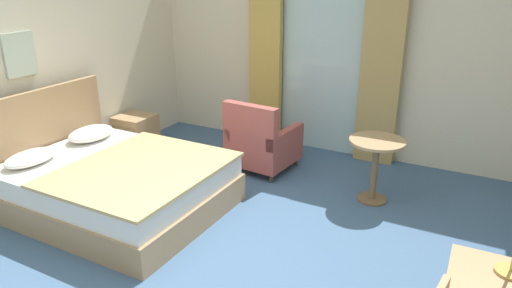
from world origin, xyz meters
TOP-DOWN VIEW (x-y plane):
  - ground at (0.00, 0.00)m, footprint 5.70×6.58m
  - wall_back at (0.00, 3.03)m, footprint 5.30×0.12m
  - balcony_glass_door at (-0.12, 2.95)m, footprint 1.13×0.02m
  - curtain_panel_left at (-0.91, 2.85)m, footprint 0.46×0.10m
  - curtain_panel_right at (0.66, 2.85)m, footprint 0.49×0.10m
  - bed at (-1.41, 0.35)m, footprint 2.15×1.70m
  - nightstand at (-2.26, 1.68)m, footprint 0.46×0.46m
  - armchair_by_window at (-0.49, 1.92)m, footprint 0.77×0.79m
  - round_cafe_table at (0.94, 1.76)m, footprint 0.58×0.58m
  - framed_picture at (-2.51, 0.35)m, footprint 0.03×0.36m

SIDE VIEW (x-z plane):
  - ground at x=0.00m, z-range -0.10..0.00m
  - nightstand at x=-2.26m, z-range 0.00..0.51m
  - bed at x=-1.41m, z-range -0.28..0.85m
  - armchair_by_window at x=-0.49m, z-range -0.10..0.79m
  - round_cafe_table at x=0.94m, z-range 0.16..0.85m
  - balcony_glass_door at x=-0.12m, z-range 0.00..2.37m
  - curtain_panel_left at x=-0.91m, z-range 0.00..2.44m
  - curtain_panel_right at x=0.66m, z-range 0.00..2.44m
  - wall_back at x=0.00m, z-range 0.00..2.70m
  - framed_picture at x=-2.51m, z-range 1.28..1.74m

